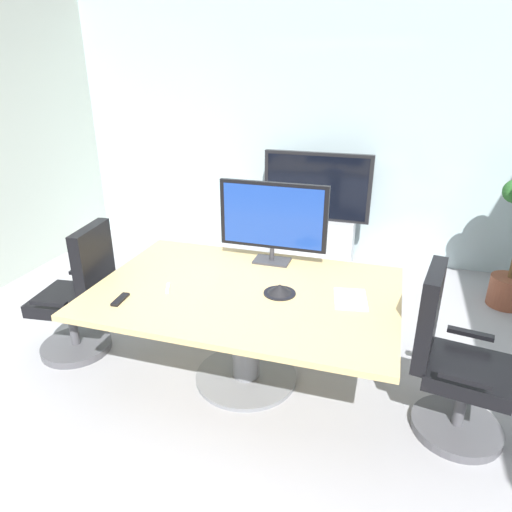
{
  "coord_description": "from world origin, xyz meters",
  "views": [
    {
      "loc": [
        1.04,
        -2.44,
        2.18
      ],
      "look_at": [
        0.14,
        0.48,
        0.9
      ],
      "focal_mm": 31.93,
      "sensor_mm": 36.0,
      "label": 1
    }
  ],
  "objects_px": {
    "office_chair_right": "(451,368)",
    "remote_control": "(120,299)",
    "conference_table": "(246,310)",
    "tv_monitor": "(273,218)",
    "conference_phone": "(280,290)",
    "wall_display_unit": "(315,228)",
    "office_chair_left": "(80,302)"
  },
  "relations": [
    {
      "from": "office_chair_right",
      "to": "wall_display_unit",
      "type": "relative_size",
      "value": 0.83
    },
    {
      "from": "office_chair_left",
      "to": "conference_table",
      "type": "bearing_deg",
      "value": 85.44
    },
    {
      "from": "office_chair_right",
      "to": "wall_display_unit",
      "type": "distance_m",
      "value": 2.73
    },
    {
      "from": "conference_table",
      "to": "office_chair_right",
      "type": "xyz_separation_m",
      "value": [
        1.37,
        -0.1,
        -0.13
      ]
    },
    {
      "from": "conference_table",
      "to": "tv_monitor",
      "type": "relative_size",
      "value": 2.48
    },
    {
      "from": "conference_table",
      "to": "office_chair_right",
      "type": "distance_m",
      "value": 1.38
    },
    {
      "from": "office_chair_right",
      "to": "tv_monitor",
      "type": "relative_size",
      "value": 1.3
    },
    {
      "from": "office_chair_right",
      "to": "remote_control",
      "type": "distance_m",
      "value": 2.15
    },
    {
      "from": "office_chair_left",
      "to": "wall_display_unit",
      "type": "xyz_separation_m",
      "value": [
        1.45,
        2.36,
        -0.01
      ]
    },
    {
      "from": "office_chair_right",
      "to": "conference_phone",
      "type": "height_order",
      "value": "office_chair_right"
    },
    {
      "from": "wall_display_unit",
      "to": "conference_table",
      "type": "bearing_deg",
      "value": -92.05
    },
    {
      "from": "office_chair_left",
      "to": "conference_phone",
      "type": "xyz_separation_m",
      "value": [
        1.61,
        0.06,
        0.32
      ]
    },
    {
      "from": "conference_table",
      "to": "office_chair_right",
      "type": "height_order",
      "value": "office_chair_right"
    },
    {
      "from": "conference_table",
      "to": "wall_display_unit",
      "type": "distance_m",
      "value": 2.31
    },
    {
      "from": "conference_phone",
      "to": "wall_display_unit",
      "type": "bearing_deg",
      "value": 94.01
    },
    {
      "from": "wall_display_unit",
      "to": "conference_phone",
      "type": "bearing_deg",
      "value": -85.99
    },
    {
      "from": "office_chair_left",
      "to": "tv_monitor",
      "type": "bearing_deg",
      "value": 105.47
    },
    {
      "from": "conference_table",
      "to": "remote_control",
      "type": "relative_size",
      "value": 12.25
    },
    {
      "from": "office_chair_right",
      "to": "conference_phone",
      "type": "relative_size",
      "value": 4.95
    },
    {
      "from": "tv_monitor",
      "to": "office_chair_left",
      "type": "bearing_deg",
      "value": -157.83
    },
    {
      "from": "office_chair_right",
      "to": "tv_monitor",
      "type": "xyz_separation_m",
      "value": [
        -1.32,
        0.63,
        0.65
      ]
    },
    {
      "from": "conference_table",
      "to": "remote_control",
      "type": "bearing_deg",
      "value": -151.51
    },
    {
      "from": "office_chair_left",
      "to": "conference_phone",
      "type": "bearing_deg",
      "value": 85.38
    },
    {
      "from": "office_chair_left",
      "to": "wall_display_unit",
      "type": "height_order",
      "value": "wall_display_unit"
    },
    {
      "from": "conference_table",
      "to": "tv_monitor",
      "type": "bearing_deg",
      "value": 84.66
    },
    {
      "from": "tv_monitor",
      "to": "remote_control",
      "type": "xyz_separation_m",
      "value": [
        -0.79,
        -0.93,
        -0.35
      ]
    },
    {
      "from": "remote_control",
      "to": "tv_monitor",
      "type": "bearing_deg",
      "value": 45.53
    },
    {
      "from": "office_chair_right",
      "to": "conference_phone",
      "type": "distance_m",
      "value": 1.17
    },
    {
      "from": "office_chair_right",
      "to": "conference_phone",
      "type": "bearing_deg",
      "value": 93.92
    },
    {
      "from": "tv_monitor",
      "to": "conference_phone",
      "type": "relative_size",
      "value": 3.82
    },
    {
      "from": "wall_display_unit",
      "to": "remote_control",
      "type": "bearing_deg",
      "value": -106.85
    },
    {
      "from": "office_chair_left",
      "to": "remote_control",
      "type": "distance_m",
      "value": 0.78
    }
  ]
}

